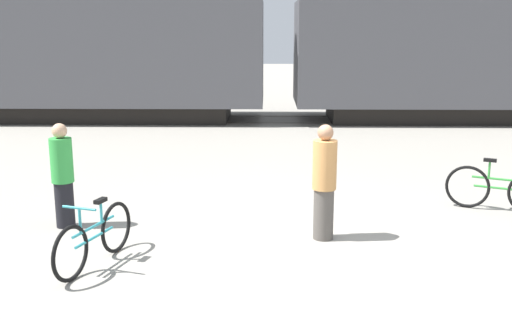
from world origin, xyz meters
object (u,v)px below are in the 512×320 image
freight_train (280,34)px  bicycle_teal (95,238)px  person_in_tan (324,183)px  person_in_green (63,176)px  bicycle_green (499,189)px

freight_train → bicycle_teal: bearing=-101.9°
freight_train → person_in_tan: size_ratio=35.63×
bicycle_teal → person_in_green: (-0.87, 1.49, 0.43)m
bicycle_green → bicycle_teal: 6.38m
bicycle_green → person_in_tan: 3.28m
person_in_green → person_in_tan: 3.86m
freight_train → bicycle_teal: size_ratio=36.38×
freight_train → person_in_green: freight_train is taller
bicycle_green → person_in_tan: size_ratio=0.94×
freight_train → bicycle_green: size_ratio=37.71×
bicycle_teal → freight_train: bearing=78.1°
person_in_tan → person_in_green: bearing=104.0°
freight_train → person_in_green: 11.29m
bicycle_teal → person_in_tan: person_in_tan is taller
bicycle_green → bicycle_teal: bicycle_green is taller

